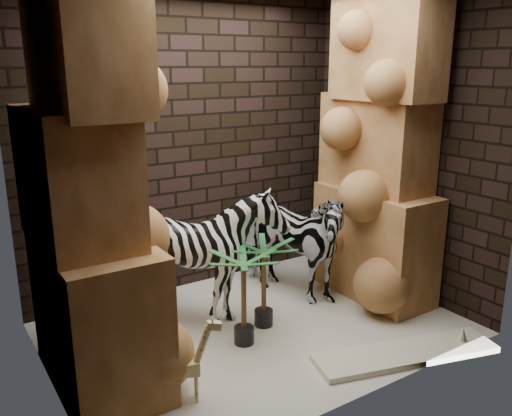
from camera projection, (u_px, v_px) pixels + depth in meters
floor at (257, 329)px, 4.77m from camera, size 3.50×3.50×0.00m
wall_back at (190, 146)px, 5.38m from camera, size 3.50×0.00×3.50m
wall_front at (365, 195)px, 3.37m from camera, size 3.50×0.00×3.50m
wall_left at (33, 192)px, 3.45m from camera, size 0.00×3.00×3.00m
wall_right at (403, 147)px, 5.30m from camera, size 0.00×3.00×3.00m
rock_pillar_left at (87, 186)px, 3.63m from camera, size 0.68×1.30×3.00m
rock_pillar_right at (380, 150)px, 5.12m from camera, size 0.58×1.25×3.00m
zebra_right at (289, 233)px, 5.26m from camera, size 0.95×1.29×1.36m
zebra_left at (206, 262)px, 4.76m from camera, size 1.16×1.39×1.17m
giraffe_toy at (184, 360)px, 3.68m from camera, size 0.35×0.22×0.64m
palm_front at (264, 284)px, 4.73m from camera, size 0.36×0.36×0.80m
palm_back at (244, 299)px, 4.42m from camera, size 0.36×0.36×0.82m
surfboard at (406, 353)px, 4.32m from camera, size 1.59×0.79×0.05m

